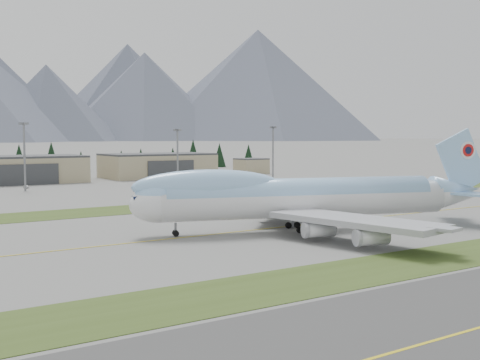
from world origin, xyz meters
TOP-DOWN VIEW (x-y plane):
  - ground at (0.00, 0.00)m, footprint 7000.00×7000.00m
  - grass_strip_near at (0.00, -38.00)m, footprint 400.00×14.00m
  - grass_strip_far at (0.00, 45.00)m, footprint 400.00×18.00m
  - taxiway_line_main at (0.00, 0.00)m, footprint 400.00×0.40m
  - boeing_747_freighter at (1.35, -5.50)m, footprint 76.61×63.29m
  - hangar_center at (-15.00, 149.90)m, footprint 48.00×26.60m
  - hangar_right at (45.00, 149.90)m, footprint 48.00×26.60m
  - control_shed at (95.00, 148.00)m, footprint 14.00×12.00m
  - floodlight_masts at (-20.58, 109.39)m, footprint 183.64×7.91m
  - service_vehicle_a at (-19.52, 123.80)m, footprint 1.49×3.55m
  - service_vehicle_b at (29.71, 121.85)m, footprint 4.34×2.07m
  - service_vehicle_c at (52.89, 120.45)m, footprint 3.49×4.41m
  - conifer_belt at (-1.90, 211.84)m, footprint 270.50×14.96m

SIDE VIEW (x-z plane):
  - ground at x=0.00m, z-range 0.00..0.00m
  - grass_strip_near at x=0.00m, z-range -0.04..0.04m
  - grass_strip_far at x=0.00m, z-range -0.04..0.04m
  - taxiway_line_main at x=0.00m, z-range -0.01..0.01m
  - service_vehicle_a at x=-19.52m, z-range -0.60..0.60m
  - service_vehicle_b at x=29.71m, z-range -0.69..0.69m
  - service_vehicle_c at x=52.89m, z-range -0.60..0.60m
  - control_shed at x=95.00m, z-range 0.00..7.60m
  - hangar_center at x=-15.00m, z-range -0.01..10.79m
  - hangar_right at x=45.00m, z-range -0.01..10.79m
  - boeing_747_freighter at x=1.35m, z-range -3.45..16.82m
  - conifer_belt at x=-1.90m, z-range -1.24..15.62m
  - floodlight_masts at x=-20.58m, z-range 3.91..27.07m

